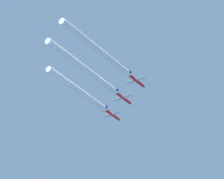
{
  "coord_description": "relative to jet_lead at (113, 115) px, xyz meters",
  "views": [
    {
      "loc": [
        154.38,
        -241.76,
        2.31
      ],
      "look_at": [
        0.26,
        -8.12,
        162.98
      ],
      "focal_mm": 137.27,
      "sensor_mm": 36.0,
      "label": 1
    }
  ],
  "objects": [
    {
      "name": "jet_lead",
      "position": [
        0.0,
        0.0,
        0.0
      ],
      "size": [
        7.82,
        11.38,
        2.74
      ],
      "color": "red"
    },
    {
      "name": "smoke_trail_lead",
      "position": [
        0.0,
        -23.97,
        -0.03
      ],
      "size": [
        2.39,
        37.5,
        2.39
      ],
      "color": "white"
    },
    {
      "name": "smoke_trail_third_echelon",
      "position": [
        24.56,
        -47.06,
        -2.47
      ],
      "size": [
        2.39,
        41.49,
        2.39
      ],
      "color": "white"
    },
    {
      "name": "jet_third_echelon",
      "position": [
        24.56,
        -21.09,
        -2.44
      ],
      "size": [
        7.82,
        11.38,
        2.74
      ],
      "color": "red"
    },
    {
      "name": "jet_second_echelon",
      "position": [
        12.39,
        -11.1,
        -1.33
      ],
      "size": [
        7.82,
        11.38,
        2.74
      ],
      "color": "red"
    },
    {
      "name": "smoke_trail_second_echelon",
      "position": [
        12.39,
        -37.87,
        -1.35
      ],
      "size": [
        2.39,
        43.1,
        2.39
      ],
      "color": "white"
    }
  ]
}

